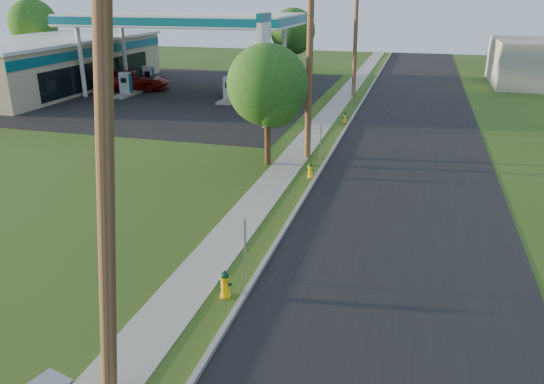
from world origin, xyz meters
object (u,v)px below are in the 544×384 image
(fuel_pump_sw, at_px, (149,80))
(tree_lot, at_px, (294,33))
(price_pylon, at_px, (264,38))
(tree_verge, at_px, (269,89))
(fuel_pump_ne, at_px, (230,92))
(hydrant_near, at_px, (225,284))
(utility_pole_near, at_px, (105,182))
(tree_back, at_px, (34,25))
(car_red, at_px, (135,80))
(car_silver, at_px, (249,88))
(utility_pole_mid, at_px, (310,59))
(hydrant_far, at_px, (345,118))
(utility_pole_far, at_px, (356,35))
(hydrant_mid, at_px, (310,170))
(fuel_pump_se, at_px, (246,84))
(fuel_pump_nw, at_px, (126,87))

(fuel_pump_sw, height_order, tree_lot, tree_lot)
(fuel_pump_sw, bearing_deg, price_pylon, -39.40)
(fuel_pump_sw, height_order, tree_verge, tree_verge)
(fuel_pump_ne, relative_size, hydrant_near, 3.92)
(utility_pole_near, height_order, tree_back, utility_pole_near)
(car_red, height_order, car_silver, car_red)
(utility_pole_mid, distance_m, hydrant_far, 9.34)
(tree_verge, distance_m, tree_lot, 29.04)
(car_red, bearing_deg, utility_pole_far, -90.95)
(fuel_pump_sw, height_order, hydrant_far, fuel_pump_sw)
(hydrant_near, bearing_deg, car_red, 122.95)
(tree_lot, bearing_deg, tree_back, -171.92)
(utility_pole_mid, bearing_deg, hydrant_mid, -75.76)
(price_pylon, bearing_deg, utility_pole_far, 72.67)
(fuel_pump_se, bearing_deg, tree_back, 166.67)
(tree_back, bearing_deg, price_pylon, -30.17)
(utility_pole_near, xyz_separation_m, hydrant_near, (0.56, 4.24, -4.40))
(utility_pole_near, relative_size, fuel_pump_sw, 2.96)
(fuel_pump_sw, bearing_deg, utility_pole_mid, -43.52)
(fuel_pump_sw, xyz_separation_m, car_silver, (9.97, -2.09, 0.09))
(fuel_pump_se, distance_m, hydrant_far, 13.16)
(price_pylon, bearing_deg, fuel_pump_ne, 123.69)
(fuel_pump_se, distance_m, tree_verge, 20.41)
(hydrant_near, height_order, hydrant_mid, hydrant_near)
(utility_pole_near, xyz_separation_m, hydrant_far, (0.79, 26.10, -4.44))
(fuel_pump_ne, xyz_separation_m, tree_verge, (7.36, -14.80, 3.03))
(tree_back, height_order, hydrant_near, tree_back)
(hydrant_near, height_order, hydrant_far, hydrant_near)
(tree_verge, relative_size, car_silver, 1.23)
(tree_verge, relative_size, car_red, 0.98)
(price_pylon, relative_size, hydrant_mid, 9.45)
(hydrant_mid, relative_size, car_silver, 0.15)
(fuel_pump_ne, relative_size, tree_verge, 0.55)
(hydrant_near, distance_m, hydrant_mid, 10.63)
(utility_pole_mid, bearing_deg, fuel_pump_nw, 144.01)
(hydrant_mid, bearing_deg, fuel_pump_se, 115.71)
(fuel_pump_se, xyz_separation_m, tree_lot, (1.81, 9.71, 3.54))
(utility_pole_near, relative_size, fuel_pump_ne, 2.96)
(car_red, bearing_deg, utility_pole_near, -158.85)
(fuel_pump_nw, height_order, fuel_pump_ne, same)
(utility_pole_near, xyz_separation_m, price_pylon, (-3.90, 23.50, 0.63))
(fuel_pump_se, height_order, hydrant_far, fuel_pump_se)
(utility_pole_far, bearing_deg, car_red, -173.27)
(price_pylon, bearing_deg, car_silver, 113.19)
(car_silver, bearing_deg, hydrant_mid, -140.92)
(fuel_pump_ne, xyz_separation_m, price_pylon, (5.00, -7.50, 4.71))
(utility_pole_mid, height_order, fuel_pump_ne, utility_pole_mid)
(tree_back, height_order, car_silver, tree_back)
(fuel_pump_nw, distance_m, hydrant_near, 32.51)
(fuel_pump_sw, relative_size, tree_back, 0.43)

